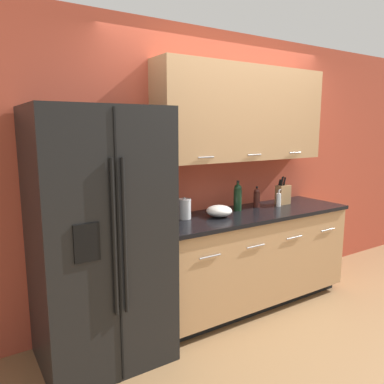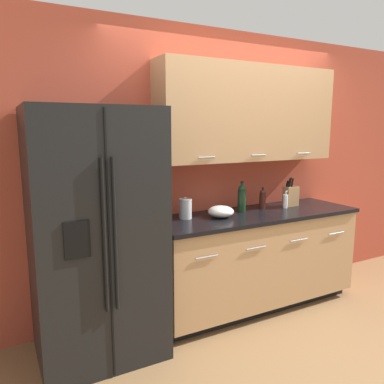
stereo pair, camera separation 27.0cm
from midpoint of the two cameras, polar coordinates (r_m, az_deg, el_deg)
ground_plane at (r=3.38m, az=18.06°, el=-21.05°), size 14.00×14.00×0.00m
wall_back at (r=3.68m, az=8.45°, el=5.69°), size 10.00×0.39×2.60m
counter_unit at (r=3.70m, az=11.61°, el=-9.97°), size 2.02×0.64×0.92m
refrigerator at (r=2.82m, az=-11.79°, el=-6.49°), size 0.90×0.76×1.85m
knife_block at (r=3.94m, az=16.72°, el=-0.56°), size 0.14×0.09×0.29m
wine_bottle at (r=3.57m, az=9.75°, el=-0.85°), size 0.08×0.08×0.29m
soap_dispenser at (r=3.82m, az=16.02°, el=-1.36°), size 0.05×0.05×0.17m
oil_bottle at (r=3.75m, az=12.73°, el=-0.99°), size 0.06×0.06×0.21m
steel_canister at (r=3.25m, az=1.36°, el=-2.58°), size 0.11×0.11×0.19m
mixing_bowl at (r=3.33m, az=6.73°, el=-2.99°), size 0.23×0.23×0.10m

